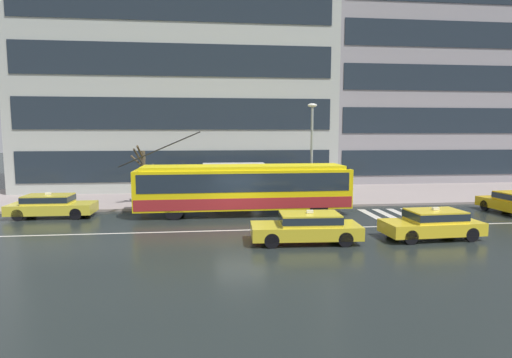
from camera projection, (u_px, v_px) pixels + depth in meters
name	position (u px, v px, depth m)	size (l,w,h in m)	color
ground_plane	(240.00, 225.00, 21.09)	(160.00, 160.00, 0.00)	#202726
sidewalk_slab	(231.00, 196.00, 30.29)	(80.00, 10.00, 0.14)	gray
crosswalk_stripe_edge_near	(375.00, 217.00, 23.07)	(0.44, 4.40, 0.01)	beige
crosswalk_stripe_inner_a	(390.00, 216.00, 23.17)	(0.44, 4.40, 0.01)	beige
crosswalk_stripe_center	(406.00, 216.00, 23.27)	(0.44, 4.40, 0.01)	beige
crosswalk_stripe_inner_b	(421.00, 216.00, 23.37)	(0.44, 4.40, 0.01)	beige
crosswalk_stripe_edge_far	(436.00, 215.00, 23.47)	(0.44, 4.40, 0.01)	beige
lane_centre_line	(242.00, 230.00, 19.90)	(72.00, 0.14, 0.01)	silver
trolleybus	(244.00, 187.00, 23.65)	(12.88, 2.61, 4.73)	yellow
taxi_oncoming_near	(307.00, 226.00, 17.63)	(4.68, 2.01, 1.39)	gold
taxi_queued_behind_bus	(51.00, 205.00, 22.83)	(4.52, 1.79, 1.39)	yellow
taxi_oncoming_far	(433.00, 223.00, 18.30)	(4.32, 1.96, 1.39)	yellow
bus_shelter	(234.00, 174.00, 26.62)	(3.93, 1.56, 2.56)	gray
pedestrian_at_shelter	(299.00, 177.00, 27.16)	(1.09, 1.09, 2.05)	#4C4641
pedestrian_approaching_curb	(171.00, 179.00, 25.62)	(1.44, 1.44, 2.02)	navy
street_lamp	(312.00, 144.00, 26.19)	(0.60, 0.32, 6.33)	#8D9599
street_tree_bare	(143.00, 173.00, 26.16)	(1.39, 1.99, 3.75)	brown
office_tower_corner_left	(183.00, 73.00, 37.80)	(25.00, 15.61, 19.99)	#B0B6AF
office_tower_corner_right	(422.00, 46.00, 40.60)	(20.56, 10.55, 26.20)	gray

